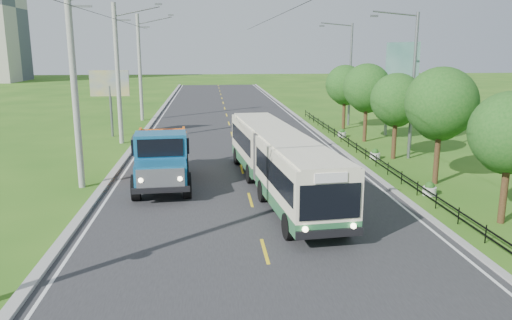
{
  "coord_description": "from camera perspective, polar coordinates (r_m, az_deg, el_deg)",
  "views": [
    {
      "loc": [
        -1.82,
        -16.04,
        6.89
      ],
      "look_at": [
        0.26,
        6.01,
        1.9
      ],
      "focal_mm": 35.0,
      "sensor_mm": 36.0,
      "label": 1
    }
  ],
  "objects": [
    {
      "name": "centre_dash",
      "position": [
        17.54,
        1.01,
        -10.35
      ],
      "size": [
        0.12,
        2.2,
        0.0
      ],
      "primitive_type": "cube",
      "color": "yellow",
      "rests_on": "road"
    },
    {
      "name": "bus",
      "position": [
        24.04,
        2.64,
        0.3
      ],
      "size": [
        3.81,
        15.08,
        2.88
      ],
      "rotation": [
        0.0,
        0.0,
        0.1
      ],
      "color": "#28643A",
      "rests_on": "ground"
    },
    {
      "name": "dump_truck",
      "position": [
        25.64,
        -10.73,
        0.64
      ],
      "size": [
        3.1,
        7.04,
        2.89
      ],
      "rotation": [
        0.0,
        0.0,
        0.07
      ],
      "color": "#175D8A",
      "rests_on": "ground"
    },
    {
      "name": "pole_far",
      "position": [
        49.49,
        -13.09,
        10.29
      ],
      "size": [
        3.51,
        0.32,
        10.0
      ],
      "color": "gray",
      "rests_on": "ground"
    },
    {
      "name": "edge_line_right",
      "position": [
        37.66,
        7.7,
        2.07
      ],
      "size": [
        0.12,
        120.0,
        0.0
      ],
      "primitive_type": "cube",
      "color": "silver",
      "rests_on": "road"
    },
    {
      "name": "railing_right",
      "position": [
        32.29,
        12.43,
        0.62
      ],
      "size": [
        0.04,
        40.0,
        0.6
      ],
      "primitive_type": "cube",
      "color": "black",
      "rests_on": "ground"
    },
    {
      "name": "pole_mid",
      "position": [
        37.64,
        -15.47,
        9.51
      ],
      "size": [
        3.51,
        0.32,
        10.0
      ],
      "color": "gray",
      "rests_on": "ground"
    },
    {
      "name": "streetlight_mid",
      "position": [
        32.59,
        17.3,
        8.64
      ],
      "size": [
        3.02,
        0.2,
        9.07
      ],
      "color": "slate",
      "rests_on": "ground"
    },
    {
      "name": "tree_back",
      "position": [
        43.89,
        10.15,
        8.27
      ],
      "size": [
        3.3,
        3.36,
        5.5
      ],
      "color": "#382314",
      "rests_on": "ground"
    },
    {
      "name": "tree_second",
      "position": [
        21.87,
        26.98,
        2.45
      ],
      "size": [
        3.18,
        3.26,
        5.3
      ],
      "color": "#382314",
      "rests_on": "ground"
    },
    {
      "name": "pole_near",
      "position": [
        25.92,
        -19.98,
        7.97
      ],
      "size": [
        3.51,
        0.32,
        10.0
      ],
      "color": "gray",
      "rests_on": "ground"
    },
    {
      "name": "billboard_left",
      "position": [
        40.88,
        -16.38,
        7.95
      ],
      "size": [
        3.0,
        0.2,
        5.2
      ],
      "color": "slate",
      "rests_on": "ground"
    },
    {
      "name": "ground",
      "position": [
        17.55,
        1.01,
        -10.41
      ],
      "size": [
        240.0,
        240.0,
        0.0
      ],
      "primitive_type": "plane",
      "color": "#285C16",
      "rests_on": "ground"
    },
    {
      "name": "billboard_right",
      "position": [
        38.74,
        16.23,
        9.92
      ],
      "size": [
        0.24,
        6.0,
        7.3
      ],
      "color": "slate",
      "rests_on": "ground"
    },
    {
      "name": "planter_mid",
      "position": [
        32.48,
        13.44,
        0.61
      ],
      "size": [
        0.64,
        0.64,
        0.67
      ],
      "color": "silver",
      "rests_on": "ground"
    },
    {
      "name": "planter_far",
      "position": [
        39.99,
        9.79,
        3.0
      ],
      "size": [
        0.64,
        0.64,
        0.67
      ],
      "color": "silver",
      "rests_on": "ground"
    },
    {
      "name": "road",
      "position": [
        36.74,
        -2.47,
        1.89
      ],
      "size": [
        14.0,
        120.0,
        0.02
      ],
      "primitive_type": "cube",
      "color": "#28282B",
      "rests_on": "ground"
    },
    {
      "name": "tree_third",
      "position": [
        27.01,
        20.36,
        5.74
      ],
      "size": [
        3.6,
        3.62,
        6.0
      ],
      "color": "#382314",
      "rests_on": "ground"
    },
    {
      "name": "edge_line_left",
      "position": [
        37.0,
        -12.81,
        1.68
      ],
      "size": [
        0.12,
        120.0,
        0.0
      ],
      "primitive_type": "cube",
      "color": "silver",
      "rests_on": "road"
    },
    {
      "name": "curb_left",
      "position": [
        37.07,
        -13.66,
        1.74
      ],
      "size": [
        0.4,
        120.0,
        0.15
      ],
      "primitive_type": "cube",
      "color": "#9E9E99",
      "rests_on": "ground"
    },
    {
      "name": "streetlight_far",
      "position": [
        45.81,
        10.55,
        10.0
      ],
      "size": [
        3.02,
        0.2,
        9.07
      ],
      "color": "slate",
      "rests_on": "ground"
    },
    {
      "name": "curb_right",
      "position": [
        37.77,
        8.44,
        2.12
      ],
      "size": [
        0.3,
        120.0,
        0.1
      ],
      "primitive_type": "cube",
      "color": "#9E9E99",
      "rests_on": "ground"
    },
    {
      "name": "planter_near",
      "position": [
        25.26,
        19.21,
        -3.19
      ],
      "size": [
        0.64,
        0.64,
        0.67
      ],
      "color": "silver",
      "rests_on": "ground"
    },
    {
      "name": "tree_fifth",
      "position": [
        38.14,
        12.56,
        7.83
      ],
      "size": [
        3.48,
        3.52,
        5.8
      ],
      "color": "#382314",
      "rests_on": "ground"
    },
    {
      "name": "tree_fourth",
      "position": [
        32.53,
        15.77,
        6.39
      ],
      "size": [
        3.24,
        3.31,
        5.4
      ],
      "color": "#382314",
      "rests_on": "ground"
    }
  ]
}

